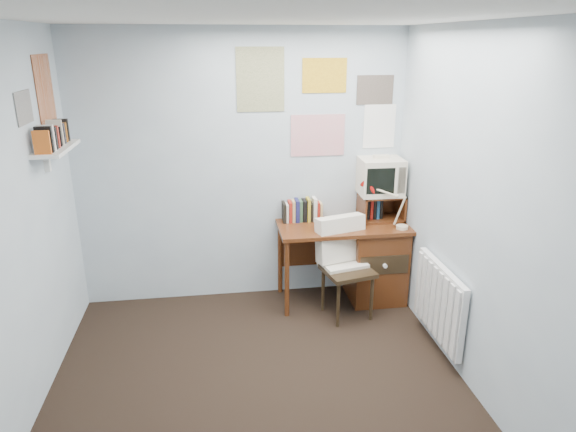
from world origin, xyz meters
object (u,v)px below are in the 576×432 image
object	(u,v)px
desk	(370,259)
tv_riser	(381,207)
desk_lamp	(404,208)
wall_shelf	(56,148)
crt_tv	(380,174)
radiator	(439,302)
desk_chair	(348,271)

from	to	relation	value
desk	tv_riser	distance (m)	0.51
desk_lamp	wall_shelf	xyz separation A→B (m)	(-2.80, -0.21, 0.66)
desk	desk_lamp	distance (m)	0.62
crt_tv	radiator	distance (m)	1.33
desk_chair	radiator	distance (m)	0.85
desk_lamp	desk	bearing A→B (deg)	144.01
radiator	wall_shelf	distance (m)	3.15
tv_riser	crt_tv	distance (m)	0.31
radiator	desk	bearing A→B (deg)	107.24
tv_riser	wall_shelf	world-z (taller)	wall_shelf
tv_riser	desk	bearing A→B (deg)	-137.04
desk_chair	desk_lamp	distance (m)	0.75
desk_chair	radiator	xyz separation A→B (m)	(0.58, -0.62, -0.02)
tv_riser	radiator	size ratio (longest dim) A/B	0.50
desk_lamp	tv_riser	xyz separation A→B (m)	(-0.11, 0.28, -0.07)
radiator	crt_tv	bearing A→B (deg)	100.22
desk	radiator	size ratio (longest dim) A/B	1.50
desk_lamp	tv_riser	distance (m)	0.31
tv_riser	desk_lamp	bearing A→B (deg)	-67.53
radiator	desk_chair	bearing A→B (deg)	132.98
desk_lamp	crt_tv	size ratio (longest dim) A/B	1.01
tv_riser	radiator	distance (m)	1.15
desk_lamp	radiator	bearing A→B (deg)	-86.19
tv_riser	wall_shelf	xyz separation A→B (m)	(-2.69, -0.49, 0.74)
desk	desk_chair	world-z (taller)	desk_chair
desk_lamp	crt_tv	distance (m)	0.41
crt_tv	wall_shelf	size ratio (longest dim) A/B	0.63
wall_shelf	desk_lamp	bearing A→B (deg)	4.32
radiator	desk_lamp	bearing A→B (deg)	94.13
crt_tv	wall_shelf	distance (m)	2.75
crt_tv	radiator	xyz separation A→B (m)	(0.19, -1.06, -0.78)
crt_tv	wall_shelf	bearing A→B (deg)	-167.93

